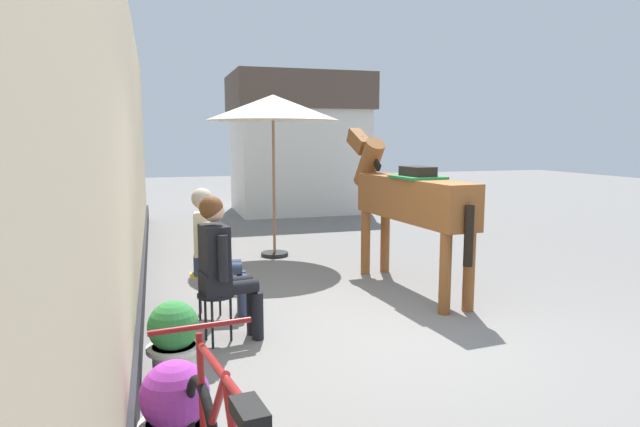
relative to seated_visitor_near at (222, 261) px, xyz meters
name	(u,v)px	position (x,y,z in m)	size (l,w,h in m)	color
ground_plane	(311,266)	(1.64, 2.74, -0.78)	(40.00, 40.00, 0.00)	slate
pub_facade_wall	(120,173)	(-0.91, 1.24, 0.76)	(0.34, 14.00, 3.40)	#CCB793
distant_cottage	(298,142)	(3.04, 8.84, 1.02)	(3.40, 2.60, 3.50)	silver
seated_visitor_near	(222,261)	(0.00, 0.00, 0.00)	(0.61, 0.48, 1.39)	black
seated_visitor_far	(211,245)	(-0.01, 0.81, 0.00)	(0.61, 0.49, 1.39)	gold
saddled_horse_center	(407,198)	(2.47, 1.24, 0.38)	(0.62, 3.00, 2.06)	brown
flower_planter_near	(175,412)	(-0.50, -1.91, -0.44)	(0.43, 0.43, 0.64)	beige
flower_planter_far	(174,339)	(-0.47, -0.70, -0.44)	(0.43, 0.43, 0.64)	beige
cafe_parasol	(273,109)	(1.26, 3.59, 1.59)	(2.10, 2.10, 2.58)	black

